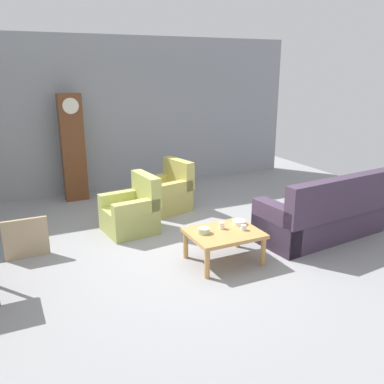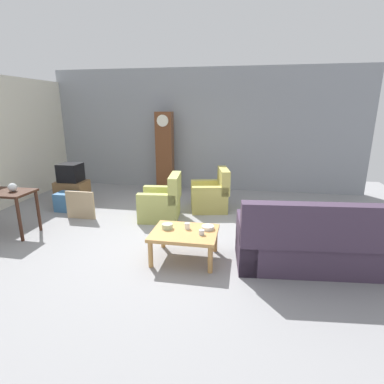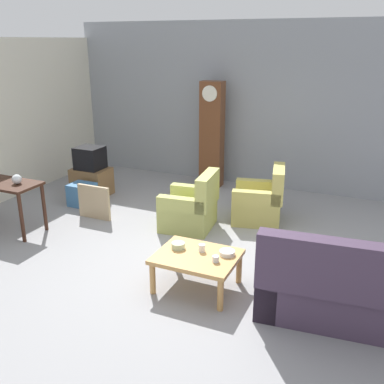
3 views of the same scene
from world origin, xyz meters
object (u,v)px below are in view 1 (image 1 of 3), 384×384
armchair_olive_far (167,194)px  cup_blue_rimmed (244,228)px  cup_white_porcelain (222,225)px  armchair_olive_near (132,213)px  grandfather_clock (73,148)px  bowl_shallow_green (204,231)px  couch_floral (324,216)px  bowl_white_stacked (239,222)px  coffee_table_wood (224,236)px  framed_picture_leaning (26,238)px

armchair_olive_far → cup_blue_rimmed: bearing=-86.5°
cup_white_porcelain → cup_blue_rimmed: (0.24, -0.17, -0.01)m
cup_blue_rimmed → armchair_olive_far: bearing=93.5°
armchair_olive_near → cup_white_porcelain: 1.72m
armchair_olive_far → cup_white_porcelain: size_ratio=10.18×
grandfather_clock → bowl_shallow_green: grandfather_clock is taller
couch_floral → cup_white_porcelain: 1.81m
armchair_olive_near → armchair_olive_far: 1.18m
armchair_olive_far → cup_white_porcelain: bearing=-92.4°
couch_floral → grandfather_clock: 4.86m
bowl_white_stacked → bowl_shallow_green: 0.61m
coffee_table_wood → bowl_shallow_green: size_ratio=5.80×
couch_floral → bowl_white_stacked: bearing=176.9°
armchair_olive_near → bowl_white_stacked: bearing=-52.2°
framed_picture_leaning → armchair_olive_near: bearing=10.6°
coffee_table_wood → bowl_white_stacked: (0.33, 0.15, 0.09)m
couch_floral → bowl_shallow_green: couch_floral is taller
armchair_olive_far → coffee_table_wood: armchair_olive_far is taller
framed_picture_leaning → cup_white_porcelain: bearing=-25.9°
armchair_olive_near → bowl_white_stacked: 1.85m
grandfather_clock → bowl_shallow_green: size_ratio=12.65×
couch_floral → coffee_table_wood: (-1.83, -0.06, 0.02)m
grandfather_clock → cup_white_porcelain: grandfather_clock is taller
coffee_table_wood → couch_floral: bearing=2.0°
armchair_olive_near → framed_picture_leaning: size_ratio=1.53×
grandfather_clock → couch_floral: bearing=-49.5°
armchair_olive_near → bowl_white_stacked: size_ratio=4.95×
coffee_table_wood → cup_white_porcelain: 0.15m
armchair_olive_near → cup_white_porcelain: bearing=-61.3°
couch_floral → bowl_white_stacked: size_ratio=11.71×
armchair_olive_far → armchair_olive_near: bearing=-141.1°
bowl_white_stacked → bowl_shallow_green: size_ratio=1.12×
bowl_white_stacked → coffee_table_wood: bearing=-155.9°
armchair_olive_far → coffee_table_wood: size_ratio=0.97×
armchair_olive_far → bowl_shallow_green: bearing=-99.7°
bowl_white_stacked → framed_picture_leaning: bearing=157.4°
bowl_shallow_green → framed_picture_leaning: bearing=150.2°
grandfather_clock → cup_blue_rimmed: bearing=-67.6°
armchair_olive_near → coffee_table_wood: size_ratio=0.96×
armchair_olive_far → bowl_white_stacked: armchair_olive_far is taller
armchair_olive_far → bowl_white_stacked: bearing=-84.5°
grandfather_clock → cup_white_porcelain: bearing=-70.0°
armchair_olive_far → grandfather_clock: size_ratio=0.45×
framed_picture_leaning → cup_white_porcelain: framed_picture_leaning is taller
coffee_table_wood → grandfather_clock: bearing=109.2°
cup_white_porcelain → grandfather_clock: bearing=110.0°
armchair_olive_near → cup_blue_rimmed: bearing=-57.5°
grandfather_clock → bowl_shallow_green: (1.02, -3.66, -0.58)m
armchair_olive_near → cup_blue_rimmed: (1.06, -1.67, 0.17)m
coffee_table_wood → cup_white_porcelain: bearing=78.5°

